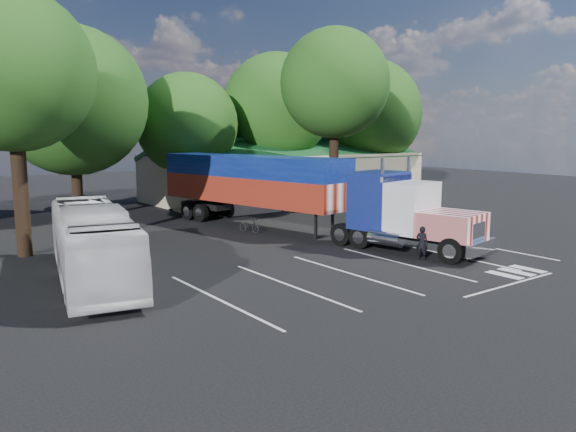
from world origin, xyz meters
TOP-DOWN VIEW (x-y plane):
  - ground at (0.00, 0.00)m, footprint 120.00×120.00m
  - event_hall at (13.74, 17.81)m, footprint 24.20×14.12m
  - tree_row_c at (-5.00, 16.20)m, footprint 10.00×10.00m
  - tree_row_d at (4.00, 17.50)m, footprint 8.00×8.00m
  - tree_row_e at (13.00, 18.00)m, footprint 9.60×9.60m
  - tree_row_f at (23.00, 16.80)m, footprint 10.40×10.40m
  - tree_near_left at (-10.50, 6.00)m, footprint 7.60×7.60m
  - tree_near_right at (11.50, 8.50)m, footprint 8.00×8.00m
  - semi_truck at (3.80, 3.97)m, footprint 7.24×22.63m
  - woman at (4.50, -6.00)m, footprint 0.56×0.68m
  - bicycle at (1.80, 4.97)m, footprint 0.93×1.63m
  - tour_bus at (-9.22, -0.62)m, footprint 4.80×11.42m
  - silver_sedan at (5.15, 14.00)m, footprint 4.37×2.65m

SIDE VIEW (x-z plane):
  - ground at x=0.00m, z-range 0.00..0.00m
  - bicycle at x=1.80m, z-range 0.00..0.81m
  - silver_sedan at x=5.15m, z-range 0.00..1.36m
  - woman at x=4.50m, z-range 0.00..1.61m
  - tour_bus at x=-9.22m, z-range 0.00..3.10m
  - event_hall at x=13.74m, z-range -0.56..4.99m
  - semi_truck at x=3.80m, z-range 0.31..5.03m
  - tree_row_d at x=4.00m, z-range 1.28..11.88m
  - tree_row_f at x=23.00m, z-range 1.29..14.29m
  - tree_row_c at x=-5.00m, z-range 1.51..14.56m
  - tree_row_e at x=13.00m, z-range 1.64..14.54m
  - tree_near_left at x=-10.50m, z-range 2.49..15.14m
  - tree_near_right at x=11.50m, z-range 2.71..16.21m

